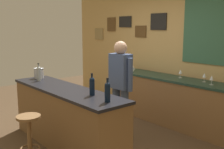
% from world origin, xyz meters
% --- Properties ---
extents(ground_plane, '(10.00, 10.00, 0.00)m').
position_xyz_m(ground_plane, '(0.00, 0.00, 0.00)').
color(ground_plane, '#4C3823').
extents(back_wall, '(6.00, 0.09, 2.80)m').
position_xyz_m(back_wall, '(0.01, 2.03, 1.42)').
color(back_wall, tan).
rests_on(back_wall, ground_plane).
extents(bar_counter, '(2.40, 0.60, 0.92)m').
position_xyz_m(bar_counter, '(0.00, -0.40, 0.46)').
color(bar_counter, brown).
rests_on(bar_counter, ground_plane).
extents(side_counter, '(2.62, 0.56, 0.90)m').
position_xyz_m(side_counter, '(0.40, 1.65, 0.45)').
color(side_counter, brown).
rests_on(side_counter, ground_plane).
extents(bartender, '(0.52, 0.21, 1.62)m').
position_xyz_m(bartender, '(0.35, 0.42, 0.94)').
color(bartender, '#384766').
rests_on(bartender, ground_plane).
extents(bar_stool, '(0.32, 0.32, 0.68)m').
position_xyz_m(bar_stool, '(0.17, -1.07, 0.46)').
color(bar_stool, brown).
rests_on(bar_stool, ground_plane).
extents(wine_bottle_a, '(0.07, 0.07, 0.31)m').
position_xyz_m(wine_bottle_a, '(-0.80, -0.43, 1.06)').
color(wine_bottle_a, '#999E99').
rests_on(wine_bottle_a, bar_counter).
extents(wine_bottle_b, '(0.07, 0.07, 0.31)m').
position_xyz_m(wine_bottle_b, '(0.60, -0.34, 1.06)').
color(wine_bottle_b, black).
rests_on(wine_bottle_b, bar_counter).
extents(wine_bottle_c, '(0.07, 0.07, 0.31)m').
position_xyz_m(wine_bottle_c, '(0.99, -0.39, 1.06)').
color(wine_bottle_c, black).
rests_on(wine_bottle_c, bar_counter).
extents(ice_bucket, '(0.19, 0.19, 0.19)m').
position_xyz_m(ice_bucket, '(-1.02, -0.33, 1.02)').
color(ice_bucket, '#B7BABF').
rests_on(ice_bucket, bar_counter).
extents(wine_glass_a, '(0.07, 0.07, 0.16)m').
position_xyz_m(wine_glass_a, '(-0.75, 1.62, 1.01)').
color(wine_glass_a, silver).
rests_on(wine_glass_a, side_counter).
extents(wine_glass_b, '(0.07, 0.07, 0.16)m').
position_xyz_m(wine_glass_b, '(0.56, 1.74, 1.01)').
color(wine_glass_b, silver).
rests_on(wine_glass_b, side_counter).
extents(wine_glass_c, '(0.07, 0.07, 0.16)m').
position_xyz_m(wine_glass_c, '(1.06, 1.73, 1.01)').
color(wine_glass_c, silver).
rests_on(wine_glass_c, side_counter).
extents(wine_glass_d, '(0.07, 0.07, 0.16)m').
position_xyz_m(wine_glass_d, '(1.26, 1.61, 1.01)').
color(wine_glass_d, silver).
rests_on(wine_glass_d, side_counter).
extents(coffee_mug, '(0.13, 0.08, 0.09)m').
position_xyz_m(coffee_mug, '(-0.56, 1.60, 0.95)').
color(coffee_mug, silver).
rests_on(coffee_mug, side_counter).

